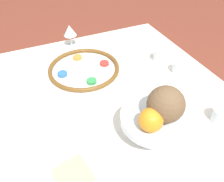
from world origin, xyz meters
The scene contains 12 objects.
ground_plane centered at (0.00, 0.00, 0.00)m, with size 8.00×8.00×0.00m, color brown.
dining_table centered at (0.00, 0.00, 0.36)m, with size 1.15×1.09×0.71m.
seder_plate centered at (-0.24, -0.02, 0.73)m, with size 0.34×0.34×0.03m.
wine_glass centered at (-0.50, -0.01, 0.80)m, with size 0.07×0.07×0.12m.
fruit_stand centered at (0.22, 0.08, 0.79)m, with size 0.22×0.22×0.10m.
orange_fruit centered at (0.26, 0.04, 0.85)m, with size 0.08×0.08×0.08m.
coconut centered at (0.24, 0.10, 0.87)m, with size 0.12×0.12×0.12m.
bread_plate centered at (0.26, -0.22, 0.72)m, with size 0.18×0.18×0.02m.
napkin_roll centered at (-0.01, -0.24, 0.73)m, with size 0.16×0.07×0.04m.
cup_near centered at (0.27, 0.35, 0.74)m, with size 0.07×0.07×0.06m.
cup_mid centered at (-0.17, 0.37, 0.74)m, with size 0.07×0.07×0.06m.
cup_far centered at (-0.05, 0.40, 0.74)m, with size 0.07×0.07×0.06m.
Camera 1 is at (0.60, -0.24, 1.35)m, focal length 35.00 mm.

